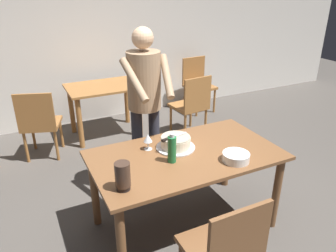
# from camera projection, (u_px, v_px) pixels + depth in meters

# --- Properties ---
(ground_plane) EXTENTS (14.00, 14.00, 0.00)m
(ground_plane) POSITION_uv_depth(u_px,v_px,m) (184.00, 224.00, 3.08)
(ground_plane) COLOR #4C4742
(back_wall) EXTENTS (10.00, 0.12, 2.70)m
(back_wall) POSITION_uv_depth(u_px,v_px,m) (92.00, 34.00, 4.93)
(back_wall) COLOR silver
(back_wall) RESTS_ON ground_plane
(main_dining_table) EXTENTS (1.60, 0.90, 0.75)m
(main_dining_table) POSITION_uv_depth(u_px,v_px,m) (186.00, 165.00, 2.82)
(main_dining_table) COLOR brown
(main_dining_table) RESTS_ON ground_plane
(cake_on_platter) EXTENTS (0.34, 0.34, 0.11)m
(cake_on_platter) POSITION_uv_depth(u_px,v_px,m) (176.00, 143.00, 2.85)
(cake_on_platter) COLOR silver
(cake_on_platter) RESTS_ON main_dining_table
(cake_knife) EXTENTS (0.27, 0.08, 0.02)m
(cake_knife) POSITION_uv_depth(u_px,v_px,m) (169.00, 138.00, 2.78)
(cake_knife) COLOR silver
(cake_knife) RESTS_ON cake_on_platter
(plate_stack) EXTENTS (0.22, 0.22, 0.07)m
(plate_stack) POSITION_uv_depth(u_px,v_px,m) (236.00, 157.00, 2.65)
(plate_stack) COLOR white
(plate_stack) RESTS_ON main_dining_table
(wine_glass_near) EXTENTS (0.08, 0.08, 0.14)m
(wine_glass_near) POSITION_uv_depth(u_px,v_px,m) (148.00, 139.00, 2.81)
(wine_glass_near) COLOR silver
(wine_glass_near) RESTS_ON main_dining_table
(water_bottle) EXTENTS (0.07, 0.07, 0.25)m
(water_bottle) POSITION_uv_depth(u_px,v_px,m) (172.00, 149.00, 2.61)
(water_bottle) COLOR #1E6B38
(water_bottle) RESTS_ON main_dining_table
(hurricane_lamp) EXTENTS (0.11, 0.11, 0.21)m
(hurricane_lamp) POSITION_uv_depth(u_px,v_px,m) (123.00, 176.00, 2.26)
(hurricane_lamp) COLOR black
(hurricane_lamp) RESTS_ON main_dining_table
(person_cutting_cake) EXTENTS (0.47, 0.56, 1.72)m
(person_cutting_cake) POSITION_uv_depth(u_px,v_px,m) (145.00, 96.00, 3.15)
(person_cutting_cake) COLOR #2D2D38
(person_cutting_cake) RESTS_ON ground_plane
(chair_near_side) EXTENTS (0.44, 0.44, 0.90)m
(chair_near_side) POSITION_uv_depth(u_px,v_px,m) (225.00, 249.00, 2.14)
(chair_near_side) COLOR brown
(chair_near_side) RESTS_ON ground_plane
(background_table) EXTENTS (1.00, 0.70, 0.74)m
(background_table) POSITION_uv_depth(u_px,v_px,m) (104.00, 97.00, 4.64)
(background_table) COLOR #9E6633
(background_table) RESTS_ON ground_plane
(background_chair_1) EXTENTS (0.49, 0.49, 0.90)m
(background_chair_1) POSITION_uv_depth(u_px,v_px,m) (192.00, 104.00, 4.63)
(background_chair_1) COLOR #9E6633
(background_chair_1) RESTS_ON ground_plane
(background_chair_2) EXTENTS (0.47, 0.47, 0.90)m
(background_chair_2) POSITION_uv_depth(u_px,v_px,m) (197.00, 82.00, 5.59)
(background_chair_2) COLOR #9E6633
(background_chair_2) RESTS_ON ground_plane
(background_chair_3) EXTENTS (0.56, 0.56, 0.90)m
(background_chair_3) POSITION_uv_depth(u_px,v_px,m) (40.00, 122.00, 4.04)
(background_chair_3) COLOR #9E6633
(background_chair_3) RESTS_ON ground_plane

